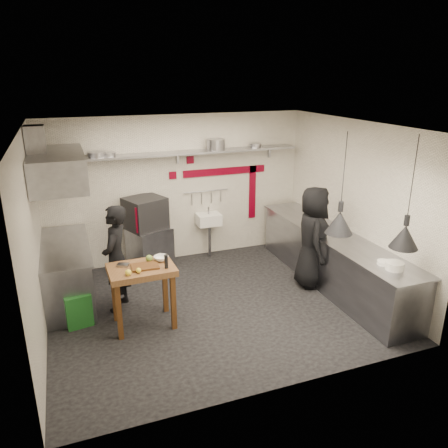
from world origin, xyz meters
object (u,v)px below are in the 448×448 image
object	(u,v)px
oven_stand	(150,249)
green_bin	(77,308)
prep_table	(143,296)
chef_right	(313,237)
combi_oven	(145,213)
chef_left	(116,258)

from	to	relation	value
oven_stand	green_bin	world-z (taller)	oven_stand
prep_table	chef_right	world-z (taller)	chef_right
combi_oven	oven_stand	bearing A→B (deg)	-53.02
combi_oven	prep_table	world-z (taller)	combi_oven
green_bin	chef_left	bearing A→B (deg)	22.22
combi_oven	chef_right	size ratio (longest dim) A/B	0.37
oven_stand	chef_left	size ratio (longest dim) A/B	0.48
combi_oven	chef_left	size ratio (longest dim) A/B	0.39
green_bin	chef_right	xyz separation A→B (m)	(3.86, -0.08, 0.63)
combi_oven	prep_table	xyz separation A→B (m)	(-0.43, -1.93, -0.63)
chef_right	green_bin	bearing A→B (deg)	110.96
oven_stand	prep_table	xyz separation A→B (m)	(-0.48, -1.90, 0.06)
oven_stand	combi_oven	distance (m)	0.69
prep_table	chef_left	bearing A→B (deg)	112.62
combi_oven	chef_left	bearing A→B (deg)	-140.50
combi_oven	chef_right	distance (m)	3.02
prep_table	chef_right	distance (m)	2.99
prep_table	chef_left	distance (m)	0.78
green_bin	combi_oven	bearing A→B (deg)	49.39
prep_table	chef_left	xyz separation A→B (m)	(-0.28, 0.62, 0.38)
oven_stand	prep_table	bearing A→B (deg)	-126.21
oven_stand	chef_left	distance (m)	1.55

